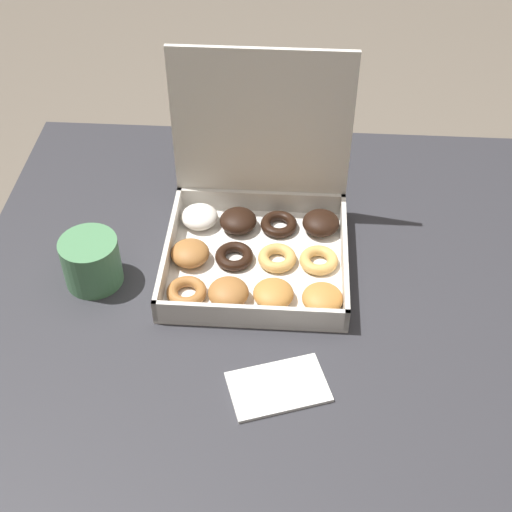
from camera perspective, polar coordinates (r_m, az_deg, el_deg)
The scene contains 4 objects.
dining_table at distance 1.24m, azimuth 0.52°, elevation -7.01°, with size 0.99×0.99×0.77m.
donut_box at distance 1.20m, azimuth 0.04°, elevation 2.33°, with size 0.31×0.29×0.33m.
coffee_mug at distance 1.19m, azimuth -13.05°, elevation -0.37°, with size 0.10×0.10×0.09m.
paper_napkin at distance 1.05m, azimuth 1.78°, elevation -10.44°, with size 0.16×0.13×0.01m.
Camera 1 is at (0.04, -0.78, 1.62)m, focal length 50.00 mm.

